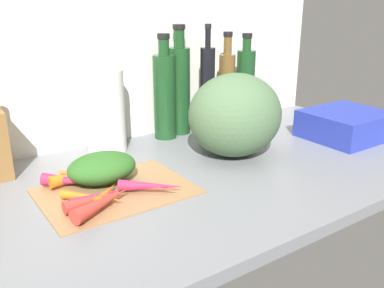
% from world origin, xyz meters
% --- Properties ---
extents(ground_plane, '(1.70, 0.80, 0.03)m').
position_xyz_m(ground_plane, '(0.00, 0.00, -0.01)').
color(ground_plane, slate).
extents(wall_back, '(1.70, 0.03, 0.60)m').
position_xyz_m(wall_back, '(0.00, 0.39, 0.30)').
color(wall_back, silver).
rests_on(wall_back, ground_plane).
extents(cutting_board, '(0.36, 0.26, 0.01)m').
position_xyz_m(cutting_board, '(-0.20, 0.00, 0.00)').
color(cutting_board, '#997047').
rests_on(cutting_board, ground_plane).
extents(carrot_0, '(0.14, 0.03, 0.03)m').
position_xyz_m(carrot_0, '(-0.26, 0.09, 0.02)').
color(carrot_0, orange).
rests_on(carrot_0, cutting_board).
extents(carrot_1, '(0.12, 0.10, 0.02)m').
position_xyz_m(carrot_1, '(-0.23, 0.08, 0.02)').
color(carrot_1, '#B2264C').
rests_on(carrot_1, cutting_board).
extents(carrot_2, '(0.12, 0.13, 0.02)m').
position_xyz_m(carrot_2, '(-0.27, -0.03, 0.02)').
color(carrot_2, orange).
rests_on(carrot_2, cutting_board).
extents(carrot_3, '(0.10, 0.11, 0.02)m').
position_xyz_m(carrot_3, '(-0.13, -0.07, 0.02)').
color(carrot_3, red).
rests_on(carrot_3, cutting_board).
extents(carrot_4, '(0.13, 0.12, 0.03)m').
position_xyz_m(carrot_4, '(-0.28, 0.08, 0.02)').
color(carrot_4, '#B2264C').
rests_on(carrot_4, cutting_board).
extents(carrot_5, '(0.17, 0.10, 0.04)m').
position_xyz_m(carrot_5, '(-0.26, -0.08, 0.03)').
color(carrot_5, red).
rests_on(carrot_5, cutting_board).
extents(carrot_6, '(0.14, 0.07, 0.02)m').
position_xyz_m(carrot_6, '(-0.23, 0.12, 0.02)').
color(carrot_6, orange).
rests_on(carrot_6, cutting_board).
extents(carrot_7, '(0.13, 0.02, 0.02)m').
position_xyz_m(carrot_7, '(-0.26, -0.03, 0.02)').
color(carrot_7, '#B2264C').
rests_on(carrot_7, cutting_board).
extents(carrot_8, '(0.15, 0.04, 0.03)m').
position_xyz_m(carrot_8, '(-0.27, -0.05, 0.02)').
color(carrot_8, red).
rests_on(carrot_8, cutting_board).
extents(carrot_9, '(0.09, 0.09, 0.02)m').
position_xyz_m(carrot_9, '(-0.23, -0.03, 0.02)').
color(carrot_9, orange).
rests_on(carrot_9, cutting_board).
extents(carrot_10, '(0.14, 0.12, 0.03)m').
position_xyz_m(carrot_10, '(-0.13, -0.06, 0.02)').
color(carrot_10, '#B2264C').
rests_on(carrot_10, cutting_board).
extents(carrot_greens_pile, '(0.18, 0.14, 0.08)m').
position_xyz_m(carrot_greens_pile, '(-0.20, 0.06, 0.05)').
color(carrot_greens_pile, '#2D6023').
rests_on(carrot_greens_pile, cutting_board).
extents(winter_squash, '(0.29, 0.26, 0.25)m').
position_xyz_m(winter_squash, '(0.22, 0.04, 0.12)').
color(winter_squash, '#4C6B47').
rests_on(winter_squash, ground_plane).
extents(paper_towel_roll, '(0.12, 0.12, 0.25)m').
position_xyz_m(paper_towel_roll, '(-0.09, 0.30, 0.13)').
color(paper_towel_roll, white).
rests_on(paper_towel_roll, ground_plane).
extents(bottle_0, '(0.08, 0.08, 0.35)m').
position_xyz_m(bottle_0, '(0.13, 0.31, 0.15)').
color(bottle_0, '#19421E').
rests_on(bottle_0, ground_plane).
extents(bottle_1, '(0.07, 0.07, 0.37)m').
position_xyz_m(bottle_1, '(0.20, 0.32, 0.16)').
color(bottle_1, '#19421E').
rests_on(bottle_1, ground_plane).
extents(bottle_2, '(0.05, 0.05, 0.38)m').
position_xyz_m(bottle_2, '(0.28, 0.27, 0.16)').
color(bottle_2, black).
rests_on(bottle_2, ground_plane).
extents(bottle_3, '(0.06, 0.06, 0.35)m').
position_xyz_m(bottle_3, '(0.37, 0.27, 0.15)').
color(bottle_3, brown).
rests_on(bottle_3, ground_plane).
extents(bottle_4, '(0.07, 0.07, 0.34)m').
position_xyz_m(bottle_4, '(0.45, 0.27, 0.15)').
color(bottle_4, '#19421E').
rests_on(bottle_4, ground_plane).
extents(dish_rack, '(0.27, 0.24, 0.09)m').
position_xyz_m(dish_rack, '(0.64, -0.05, 0.05)').
color(dish_rack, '#2838AD').
rests_on(dish_rack, ground_plane).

